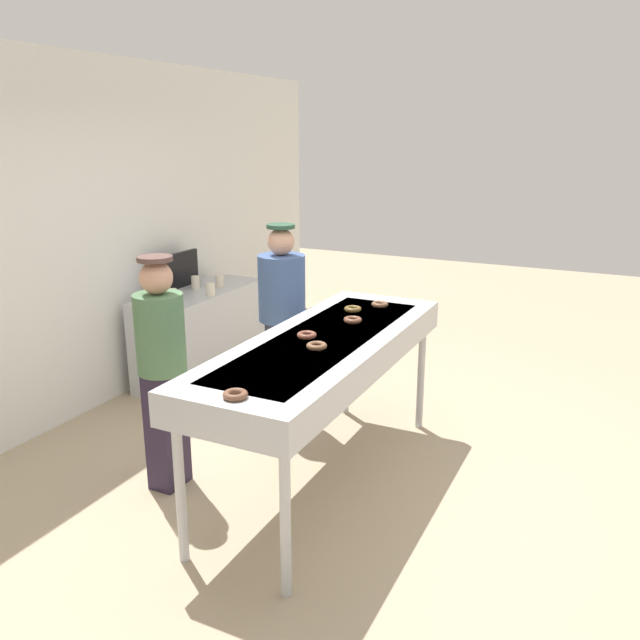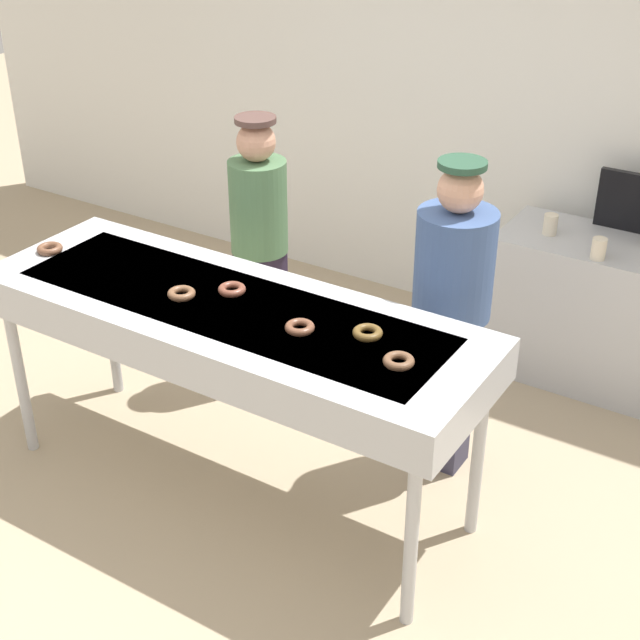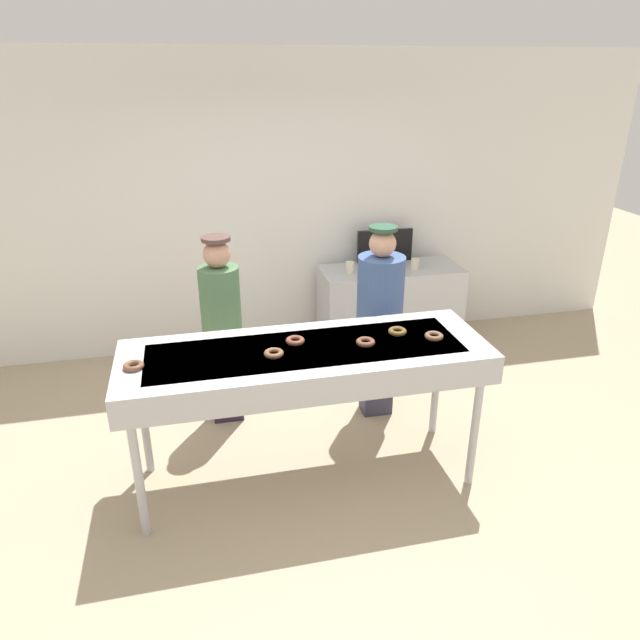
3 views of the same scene
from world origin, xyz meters
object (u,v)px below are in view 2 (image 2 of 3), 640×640
at_px(chocolate_donut_4, 232,289).
at_px(chocolate_donut_0, 368,333).
at_px(fryer_conveyor, 230,323).
at_px(chocolate_donut_2, 181,294).
at_px(paper_cup_2, 550,224).
at_px(prep_counter, 620,318).
at_px(chocolate_donut_5, 399,361).
at_px(worker_baker, 452,300).
at_px(chocolate_donut_1, 50,249).
at_px(paper_cup_0, 599,249).
at_px(worker_assistant, 260,241).
at_px(chocolate_donut_3, 300,327).

bearing_deg(chocolate_donut_4, chocolate_donut_0, -1.03).
bearing_deg(fryer_conveyor, chocolate_donut_2, -164.63).
bearing_deg(paper_cup_2, chocolate_donut_0, -95.21).
height_order(fryer_conveyor, chocolate_donut_4, chocolate_donut_4).
relative_size(chocolate_donut_2, prep_counter, 0.09).
bearing_deg(chocolate_donut_5, prep_counter, 78.46).
bearing_deg(paper_cup_2, chocolate_donut_5, -88.47).
relative_size(fryer_conveyor, paper_cup_2, 20.54).
relative_size(chocolate_donut_0, chocolate_donut_2, 1.00).
relative_size(fryer_conveyor, chocolate_donut_2, 19.05).
relative_size(fryer_conveyor, chocolate_donut_5, 19.05).
bearing_deg(worker_baker, chocolate_donut_1, 34.32).
bearing_deg(prep_counter, chocolate_donut_5, -101.54).
distance_m(chocolate_donut_1, worker_baker, 1.95).
relative_size(chocolate_donut_0, chocolate_donut_4, 1.00).
distance_m(fryer_conveyor, chocolate_donut_1, 1.07).
bearing_deg(paper_cup_2, paper_cup_0, -27.78).
distance_m(chocolate_donut_1, prep_counter, 3.07).
bearing_deg(worker_assistant, chocolate_donut_2, 94.00).
distance_m(chocolate_donut_0, chocolate_donut_2, 0.88).
distance_m(chocolate_donut_3, worker_baker, 0.83).
xyz_separation_m(chocolate_donut_1, prep_counter, (2.32, 1.92, -0.61)).
bearing_deg(fryer_conveyor, chocolate_donut_5, -3.17).
xyz_separation_m(worker_baker, worker_assistant, (-1.22, 0.18, -0.07)).
bearing_deg(prep_counter, paper_cup_0, -119.14).
bearing_deg(worker_baker, chocolate_donut_5, 110.78).
bearing_deg(paper_cup_2, chocolate_donut_3, -102.66).
distance_m(fryer_conveyor, prep_counter, 2.32).
bearing_deg(chocolate_donut_4, paper_cup_2, 63.70).
relative_size(chocolate_donut_2, chocolate_donut_4, 1.00).
xyz_separation_m(chocolate_donut_5, prep_counter, (0.40, 1.94, -0.61)).
distance_m(chocolate_donut_5, worker_baker, 0.78).
relative_size(chocolate_donut_0, worker_assistant, 0.08).
bearing_deg(chocolate_donut_0, worker_assistant, 144.09).
height_order(chocolate_donut_0, worker_assistant, worker_assistant).
xyz_separation_m(chocolate_donut_0, chocolate_donut_1, (-1.71, -0.11, 0.00)).
bearing_deg(chocolate_donut_3, chocolate_donut_0, 23.15).
bearing_deg(chocolate_donut_4, paper_cup_0, 53.06).
bearing_deg(chocolate_donut_5, fryer_conveyor, 176.83).
xyz_separation_m(chocolate_donut_0, chocolate_donut_4, (-0.70, 0.01, 0.00)).
xyz_separation_m(chocolate_donut_3, chocolate_donut_5, (0.47, -0.02, 0.00)).
xyz_separation_m(chocolate_donut_5, worker_assistant, (-1.34, 0.95, -0.18)).
height_order(chocolate_donut_0, prep_counter, chocolate_donut_0).
xyz_separation_m(fryer_conveyor, paper_cup_0, (1.13, 1.67, -0.01)).
xyz_separation_m(chocolate_donut_3, paper_cup_0, (0.74, 1.70, -0.13)).
bearing_deg(chocolate_donut_3, chocolate_donut_5, -1.91).
bearing_deg(chocolate_donut_3, chocolate_donut_4, 164.41).
bearing_deg(chocolate_donut_2, paper_cup_0, 51.99).
bearing_deg(prep_counter, worker_assistant, -150.34).
bearing_deg(chocolate_donut_1, chocolate_donut_5, -0.36).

